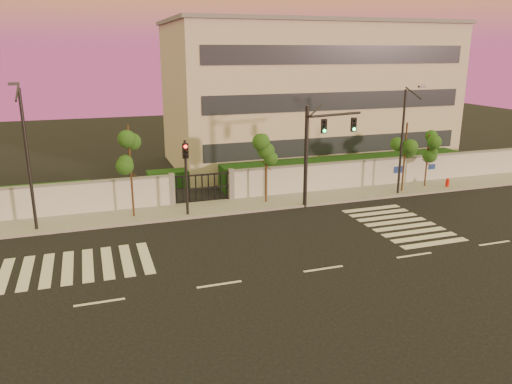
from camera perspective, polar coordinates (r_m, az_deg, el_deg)
ground at (r=23.72m, az=7.70°, el=-8.71°), size 120.00×120.00×0.00m
sidewalk at (r=32.79m, az=-0.41°, el=-1.40°), size 60.00×3.00×0.15m
perimeter_wall at (r=33.91m, az=-1.05°, el=0.94°), size 60.00×0.36×2.20m
hedge_row at (r=36.82m, az=-0.77°, el=1.73°), size 41.00×4.25×1.80m
institutional_building at (r=45.46m, az=5.91°, el=11.18°), size 24.40×12.40×12.25m
road_markings at (r=26.31m, az=0.95°, el=-5.99°), size 57.00×7.62×0.02m
street_tree_c at (r=30.17m, az=-14.23°, el=4.62°), size 1.53×1.22×5.68m
street_tree_d at (r=32.34m, az=1.20°, el=4.46°), size 1.56×1.24×4.63m
street_tree_e at (r=36.46m, az=16.75°, el=5.54°), size 1.56×1.24×5.02m
street_tree_f at (r=38.48m, az=19.07°, el=4.70°), size 1.43×1.14×3.98m
traffic_signal_main at (r=32.00m, az=7.13°, el=5.53°), size 4.10×1.04×6.54m
traffic_signal_secondary at (r=30.07m, az=-8.00°, el=2.63°), size 0.37×0.35×4.73m
streetlight_west at (r=29.47m, az=-24.73°, el=4.03°), size 0.50×2.00×8.33m
streetlight_east at (r=35.52m, az=16.51°, el=6.05°), size 0.46×1.85×7.67m
fire_hydrant at (r=39.24m, az=21.03°, el=0.91°), size 0.31×0.29×0.79m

